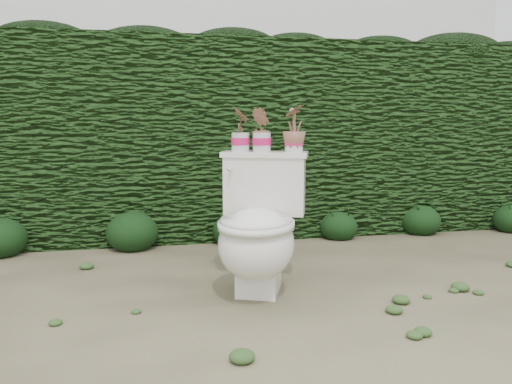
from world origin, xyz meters
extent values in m
plane|color=#7C7455|center=(0.00, 0.00, 0.00)|extent=(60.00, 60.00, 0.00)
cube|color=#254B19|center=(0.00, 1.60, 0.80)|extent=(8.00, 1.00, 1.60)
cube|color=silver|center=(0.60, 6.00, 2.00)|extent=(8.00, 3.50, 4.00)
cube|color=white|center=(-0.03, -0.08, 0.10)|extent=(0.31, 0.36, 0.20)
ellipsoid|color=white|center=(-0.07, -0.17, 0.30)|extent=(0.57, 0.62, 0.39)
cube|color=white|center=(0.04, 0.13, 0.57)|extent=(0.50, 0.33, 0.34)
cube|color=white|center=(0.04, 0.13, 0.76)|extent=(0.53, 0.36, 0.03)
cylinder|color=silver|center=(-0.16, 0.11, 0.68)|extent=(0.04, 0.06, 0.02)
sphere|color=silver|center=(-0.17, 0.08, 0.68)|extent=(0.03, 0.03, 0.03)
imported|color=#1E621F|center=(-0.09, 0.18, 0.90)|extent=(0.10, 0.14, 0.25)
imported|color=#1E621F|center=(0.03, 0.14, 0.90)|extent=(0.12, 0.14, 0.24)
imported|color=#1E621F|center=(0.20, 0.07, 0.90)|extent=(0.20, 0.20, 0.25)
ellipsoid|color=black|center=(-1.69, 1.07, 0.15)|extent=(0.37, 0.37, 0.30)
ellipsoid|color=black|center=(-0.76, 1.06, 0.15)|extent=(0.39, 0.39, 0.31)
ellipsoid|color=black|center=(0.01, 1.07, 0.13)|extent=(0.33, 0.33, 0.26)
ellipsoid|color=black|center=(0.88, 1.08, 0.12)|extent=(0.31, 0.31, 0.25)
ellipsoid|color=black|center=(1.64, 1.11, 0.14)|extent=(0.34, 0.34, 0.27)
ellipsoid|color=black|center=(2.47, 1.01, 0.13)|extent=(0.33, 0.33, 0.26)
camera|label=1|loc=(-0.61, -2.72, 0.94)|focal=35.00mm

